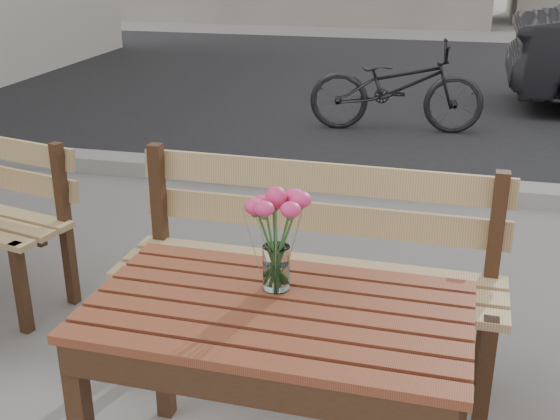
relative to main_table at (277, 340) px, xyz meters
The scene contains 5 objects.
street 5.13m from the main_table, 88.22° to the left, with size 30.00×8.12×0.12m.
main_table is the anchor object (origin of this frame).
main_bench 0.73m from the main_table, 92.59° to the left, with size 1.54×0.50×0.95m.
main_vase 0.35m from the main_table, 105.03° to the left, with size 0.18×0.18×0.34m.
bicycle 4.78m from the main_table, 90.30° to the left, with size 0.56×1.61×0.84m, color black.
Camera 1 is at (0.28, -1.82, 1.74)m, focal length 45.00 mm.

